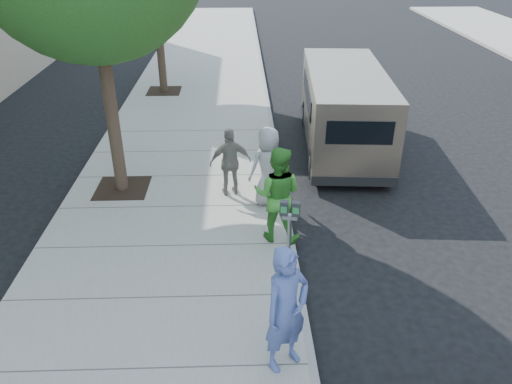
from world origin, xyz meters
TOP-DOWN VIEW (x-y plane):
  - ground at (0.00, 0.00)m, footprint 120.00×120.00m
  - sidewalk at (-1.00, 0.00)m, footprint 5.00×60.00m
  - curb_face at (1.44, 0.00)m, footprint 0.12×60.00m
  - parking_meter at (1.25, -1.15)m, footprint 0.34×0.17m
  - van at (3.31, 4.98)m, footprint 2.36×6.01m
  - person_officer at (1.05, -2.95)m, footprint 0.83×0.77m
  - person_green_shirt at (1.16, 0.23)m, footprint 1.08×0.93m
  - person_gray_shirt at (1.06, 1.63)m, footprint 0.99×0.83m
  - person_striped_polo at (0.25, 2.06)m, footprint 0.98×0.54m

SIDE VIEW (x-z plane):
  - ground at x=0.00m, z-range 0.00..0.00m
  - sidewalk at x=-1.00m, z-range 0.00..0.15m
  - curb_face at x=1.44m, z-range -0.01..0.15m
  - person_striped_polo at x=0.25m, z-range 0.15..1.73m
  - person_gray_shirt at x=1.06m, z-range 0.15..1.89m
  - person_officer at x=1.05m, z-range 0.15..2.06m
  - person_green_shirt at x=1.16m, z-range 0.15..2.06m
  - van at x=3.31m, z-range 0.06..2.25m
  - parking_meter at x=1.25m, z-range 0.50..2.08m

